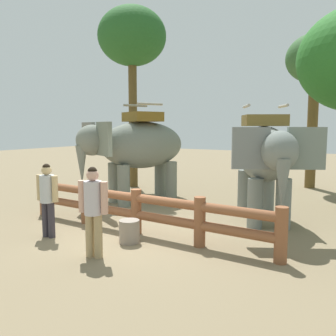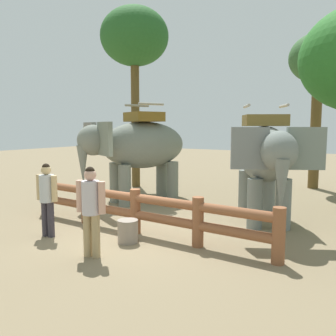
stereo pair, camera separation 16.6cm
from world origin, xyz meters
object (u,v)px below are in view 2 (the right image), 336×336
object	(u,v)px
elephant_center	(265,157)
tourist_woman_in_black	(47,195)
elephant_near_left	(138,147)
tree_back_center	(319,63)
tree_far_right	(135,39)
tourist_man_in_blue	(91,205)
feed_bucket	(128,231)
log_fence	(135,208)

from	to	relation	value
elephant_center	tourist_woman_in_black	distance (m)	5.42
elephant_near_left	tree_back_center	size ratio (longest dim) A/B	0.62
elephant_near_left	tree_far_right	bearing A→B (deg)	127.91
tree_back_center	tree_far_right	xyz separation A→B (m)	(-6.43, -3.45, 1.00)
elephant_near_left	elephant_center	xyz separation A→B (m)	(4.33, -0.36, -0.11)
tourist_woman_in_black	tourist_man_in_blue	size ratio (longest dim) A/B	0.96
tree_back_center	feed_bucket	world-z (taller)	tree_back_center
elephant_near_left	feed_bucket	xyz separation A→B (m)	(2.30, -3.49, -1.58)
elephant_near_left	feed_bucket	world-z (taller)	elephant_near_left
elephant_center	log_fence	bearing A→B (deg)	-132.13
tree_far_right	feed_bucket	xyz separation A→B (m)	(4.22, -5.95, -5.75)
tourist_woman_in_black	elephant_center	bearing A→B (deg)	44.38
log_fence	elephant_center	world-z (taller)	elephant_center
log_fence	feed_bucket	xyz separation A→B (m)	(0.25, -0.61, -0.36)
log_fence	tourist_woman_in_black	bearing A→B (deg)	-141.62
tree_back_center	feed_bucket	size ratio (longest dim) A/B	12.53
elephant_center	feed_bucket	distance (m)	4.01
elephant_near_left	feed_bucket	size ratio (longest dim) A/B	7.74
elephant_center	tourist_woman_in_black	size ratio (longest dim) A/B	2.14
tourist_man_in_blue	tree_back_center	distance (m)	11.41
tourist_woman_in_black	tree_far_right	distance (m)	8.62
log_fence	tree_far_right	size ratio (longest dim) A/B	0.95
tourist_man_in_blue	elephant_near_left	bearing A→B (deg)	116.37
log_fence	tree_back_center	bearing A→B (deg)	74.33
elephant_center	tree_far_right	size ratio (longest dim) A/B	0.49
tourist_woman_in_black	tree_back_center	size ratio (longest dim) A/B	0.27
tree_back_center	tourist_man_in_blue	bearing A→B (deg)	-102.24
tourist_man_in_blue	feed_bucket	xyz separation A→B (m)	(0.05, 1.05, -0.76)
tourist_woman_in_black	feed_bucket	world-z (taller)	tourist_woman_in_black
tree_far_right	feed_bucket	distance (m)	9.29
elephant_center	tree_back_center	bearing A→B (deg)	88.31
elephant_near_left	tourist_woman_in_black	xyz separation A→B (m)	(0.50, -4.11, -0.86)
log_fence	feed_bucket	world-z (taller)	log_fence
elephant_center	tree_far_right	world-z (taller)	tree_far_right
elephant_near_left	tree_back_center	xyz separation A→B (m)	(4.51, 5.91, 3.17)
log_fence	tourist_man_in_blue	world-z (taller)	tourist_man_in_blue
elephant_center	feed_bucket	xyz separation A→B (m)	(-2.03, -3.13, -1.47)
log_fence	elephant_near_left	distance (m)	3.74
elephant_center	tree_back_center	size ratio (longest dim) A/B	0.58
feed_bucket	tourist_woman_in_black	bearing A→B (deg)	-161.10
tourist_man_in_blue	tree_far_right	xyz separation A→B (m)	(-4.17, 7.00, 4.99)
tree_back_center	feed_bucket	bearing A→B (deg)	-103.25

